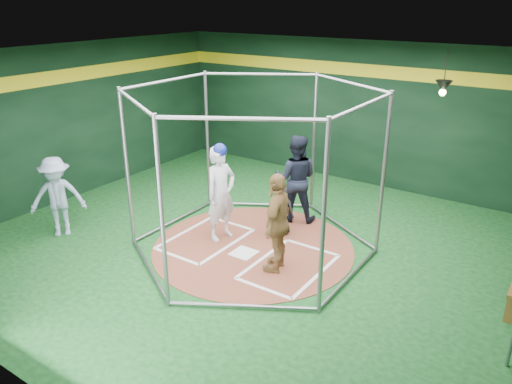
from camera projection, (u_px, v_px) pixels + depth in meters
The scene contains 12 objects.
room_shell at pixel (253, 159), 8.82m from camera, with size 10.10×9.10×3.53m.
clay_disc at pixel (253, 247), 9.45m from camera, with size 3.80×3.80×0.01m, color brown.
home_plate at pixel (244, 253), 9.22m from camera, with size 0.43×0.43×0.01m, color white.
batter_box_left at pixel (206, 239), 9.75m from camera, with size 1.17×1.77×0.01m.
batter_box_right at pixel (289, 266), 8.76m from camera, with size 1.17×1.77×0.01m.
batting_cage at pixel (253, 173), 8.90m from camera, with size 4.05×4.67×3.00m.
pendant_lamp_near at pixel (443, 86), 10.07m from camera, with size 0.34×0.34×0.90m.
batter_figure at pixel (221, 192), 9.49m from camera, with size 0.56×0.74×1.92m.
visitor_leopard at pixel (277, 222), 8.40m from camera, with size 1.03×0.43×1.75m, color tan.
catcher_figure at pixel (280, 210), 9.80m from camera, with size 0.57×0.62×1.03m.
umpire at pixel (296, 178), 10.30m from camera, with size 0.89×0.70×1.84m, color black.
bystander_blue at pixel (57, 197), 9.70m from camera, with size 1.04×0.60×1.61m, color #8C9FB9.
Camera 1 is at (4.78, -6.92, 4.45)m, focal length 35.00 mm.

